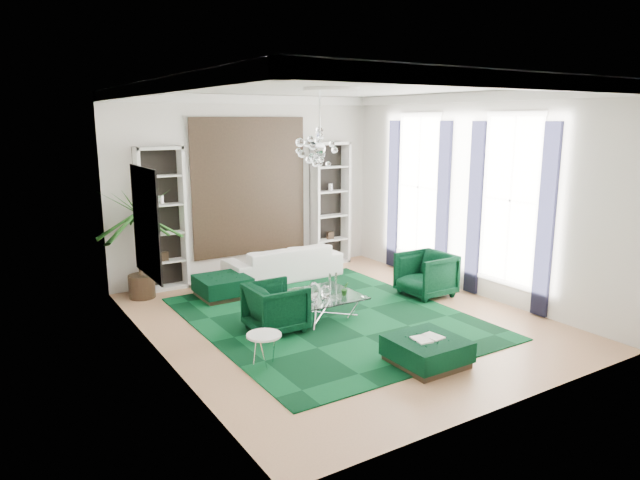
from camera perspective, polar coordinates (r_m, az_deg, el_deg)
floor at (r=9.71m, az=2.06°, el=-7.97°), size 6.00×7.00×0.02m
ceiling at (r=9.14m, az=2.24°, el=15.16°), size 6.00×7.00×0.02m
wall_back at (r=12.27m, az=-7.16°, el=5.34°), size 6.00×0.02×3.80m
wall_front at (r=6.68m, az=19.33°, el=-0.84°), size 6.00×0.02×3.80m
wall_left at (r=7.96m, az=-16.08°, el=1.35°), size 0.02×7.00×3.80m
wall_right at (r=11.19m, az=15.03°, el=4.38°), size 0.02×7.00×3.80m
crown_molding at (r=9.13m, az=2.24°, el=14.47°), size 6.00×7.00×0.18m
ceiling_medallion at (r=9.39m, az=1.17°, el=14.84°), size 0.90×0.90×0.05m
tapestry at (r=12.22m, az=-7.06°, el=5.31°), size 2.50×0.06×2.80m
shelving_left at (r=11.47m, az=-15.52°, el=2.00°), size 0.90×0.38×2.80m
shelving_right at (r=13.10m, az=1.03°, el=3.64°), size 0.90×0.38×2.80m
painting at (r=8.55m, az=-16.93°, el=1.67°), size 0.04×1.30×1.60m
window_near at (r=10.59m, az=18.51°, el=3.76°), size 0.03×1.10×2.90m
curtain_near_a at (r=10.13m, az=21.68°, el=1.74°), size 0.07×0.30×3.25m
curtain_near_b at (r=11.11m, az=15.21°, el=3.01°), size 0.07×0.30×3.25m
window_far at (r=12.24m, az=9.82°, el=5.24°), size 0.03×1.10×2.90m
curtain_far_a at (r=11.69m, az=12.20°, el=3.59°), size 0.07×0.30×3.25m
curtain_far_b at (r=12.84m, az=7.34°, el=4.50°), size 0.07×0.30×3.25m
rug at (r=9.76m, az=0.87°, el=-7.74°), size 4.20×5.00×0.02m
sofa at (r=12.01m, az=-3.71°, el=-2.24°), size 2.43×0.95×0.71m
armchair_left at (r=9.10m, az=-4.41°, el=-6.74°), size 0.86×0.83×0.78m
armchair_right at (r=11.01m, az=10.55°, el=-3.41°), size 0.92×0.89×0.84m
coffee_table at (r=9.73m, az=0.24°, el=-6.59°), size 1.17×1.17×0.40m
ottoman_side at (r=10.94m, az=-9.71°, el=-4.65°), size 0.92×0.92×0.41m
ottoman_front at (r=8.09m, az=10.62°, el=-10.91°), size 0.93×0.93×0.37m
book at (r=8.01m, az=10.68°, el=-9.58°), size 0.43×0.29×0.03m
side_table at (r=7.90m, az=-5.59°, el=-10.99°), size 0.48×0.48×0.46m
palm at (r=11.03m, az=-17.74°, el=1.09°), size 1.66×1.66×2.65m
chandelier at (r=9.14m, az=-0.02°, el=9.15°), size 0.75×0.75×0.68m
table_plant at (r=9.60m, az=2.51°, el=-4.90°), size 0.13×0.10×0.23m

